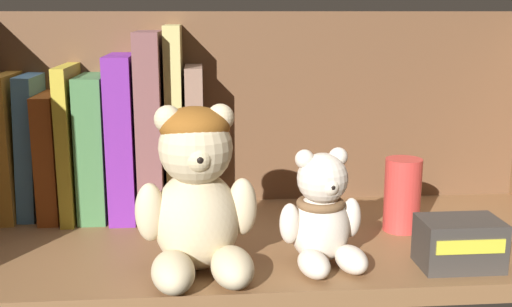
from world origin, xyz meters
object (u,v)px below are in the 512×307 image
book_7 (175,120)px  book_8 (195,139)px  book_0 (13,145)px  book_5 (125,134)px  book_4 (97,144)px  teddy_bear_smaller (323,216)px  book_1 (33,145)px  pillar_candle (402,195)px  book_6 (152,123)px  book_2 (55,153)px  book_3 (74,140)px  teddy_bear_larger (197,195)px  small_product_box (459,243)px

book_7 → book_8: size_ratio=1.27×
book_0 → book_5: bearing=0.0°
book_4 → teddy_bear_smaller: (26.10, -20.22, -3.86)cm
book_1 → pillar_candle: (45.84, -10.67, -4.68)cm
book_5 → book_6: 3.83cm
book_5 → teddy_bear_smaller: bearing=-42.1°
book_2 → book_7: (15.66, 0.00, 4.20)cm
book_5 → book_8: (9.07, 0.00, -0.80)cm
book_3 → book_5: bearing=0.0°
book_2 → book_0: bearing=180.0°
teddy_bear_larger → teddy_bear_smaller: bearing=3.7°
book_0 → book_7: book_7 is taller
book_1 → book_7: bearing=0.0°
book_0 → book_5: size_ratio=0.89×
book_1 → book_5: bearing=0.0°
book_3 → book_8: 15.73cm
book_1 → book_6: size_ratio=0.77×
book_4 → book_1: bearing=180.0°
teddy_bear_larger → book_5: bearing=114.1°
book_1 → small_product_box: bearing=-24.7°
book_7 → teddy_bear_smaller: size_ratio=1.98×
book_3 → book_6: bearing=0.0°
teddy_bear_larger → book_6: bearing=105.6°
book_8 → book_5: bearing=180.0°
book_4 → book_7: (10.26, 0.00, 3.08)cm
book_4 → teddy_bear_smaller: bearing=-37.8°
book_3 → book_1: bearing=180.0°
small_product_box → teddy_bear_larger: bearing=177.4°
book_2 → book_3: size_ratio=0.82×
book_4 → pillar_candle: (37.70, -10.67, -4.67)cm
book_8 → book_7: bearing=180.0°
book_7 → teddy_bear_larger: book_7 is taller
book_6 → book_7: (2.97, 0.00, 0.36)cm
book_1 → book_4: (8.14, 0.00, -0.01)cm
book_7 → small_product_box: (29.88, -22.26, -9.61)cm
book_2 → small_product_box: bearing=-26.0°
book_0 → book_5: (14.37, 0.00, 1.18)cm
teddy_bear_smaller → book_3: bearing=145.1°
book_4 → small_product_box: book_4 is taller
book_0 → book_6: size_ratio=0.78×
book_0 → book_8: book_8 is taller
book_7 → teddy_bear_smaller: bearing=-51.9°
small_product_box → book_5: bearing=148.6°
book_0 → book_2: (5.23, 0.00, -1.23)cm
book_0 → book_7: 21.10cm
book_6 → small_product_box: book_6 is taller
pillar_candle → book_7: bearing=158.8°
book_2 → teddy_bear_larger: (18.55, -21.05, 0.13)cm
book_1 → book_2: size_ratio=1.14×
book_7 → book_8: bearing=0.0°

